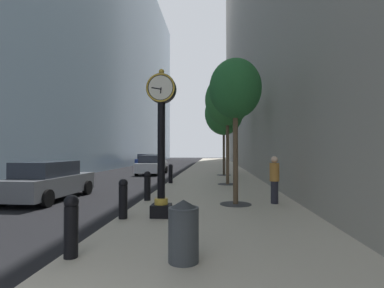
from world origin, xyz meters
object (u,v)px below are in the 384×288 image
(bollard_nearest, at_px, (71,225))
(pedestrian_walking, at_px, (274,178))
(bollard_fourth, at_px, (161,178))
(car_blue_trailing, at_px, (147,160))
(street_tree_mid_far, at_px, (224,113))
(car_silver_near, at_px, (154,163))
(street_clock, at_px, (161,135))
(bollard_second, at_px, (123,198))
(bollard_fifth, at_px, (171,173))
(street_tree_mid_near, at_px, (227,100))
(street_tree_near, at_px, (235,90))
(car_white_far, at_px, (152,165))
(trash_bin, at_px, (184,230))
(car_grey_mid, at_px, (49,181))
(bollard_third, at_px, (147,185))

(bollard_nearest, bearing_deg, pedestrian_walking, 50.33)
(bollard_fourth, xyz_separation_m, car_blue_trailing, (-5.97, 22.52, 0.06))
(street_tree_mid_far, height_order, car_silver_near, street_tree_mid_far)
(street_clock, bearing_deg, pedestrian_walking, 32.96)
(street_clock, height_order, street_tree_mid_far, street_tree_mid_far)
(bollard_fourth, bearing_deg, car_blue_trailing, 104.84)
(bollard_second, distance_m, pedestrian_walking, 5.38)
(bollard_fifth, relative_size, car_blue_trailing, 0.24)
(bollard_nearest, bearing_deg, street_tree_mid_near, 74.06)
(street_tree_near, bearing_deg, bollard_second, -143.93)
(bollard_fourth, height_order, car_white_far, car_white_far)
(street_tree_mid_far, relative_size, trash_bin, 6.12)
(street_tree_mid_near, xyz_separation_m, car_grey_mid, (-7.50, -4.92, -4.06))
(street_tree_near, bearing_deg, trash_bin, -103.25)
(bollard_fifth, xyz_separation_m, pedestrian_walking, (4.67, -6.24, 0.31))
(street_tree_mid_near, bearing_deg, street_tree_mid_far, 90.00)
(bollard_third, bearing_deg, car_blue_trailing, 103.18)
(bollard_fifth, relative_size, car_silver_near, 0.25)
(bollard_nearest, xyz_separation_m, car_silver_near, (-3.58, 24.53, 0.07))
(trash_bin, height_order, car_silver_near, car_silver_near)
(bollard_nearest, bearing_deg, street_tree_mid_far, 79.44)
(street_tree_mid_far, bearing_deg, bollard_fourth, -110.70)
(car_grey_mid, bearing_deg, bollard_nearest, -57.08)
(bollard_second, height_order, pedestrian_walking, pedestrian_walking)
(street_tree_near, height_order, trash_bin, street_tree_near)
(car_grey_mid, bearing_deg, bollard_fourth, 29.18)
(bollard_fourth, bearing_deg, bollard_second, -90.00)
(car_white_far, bearing_deg, bollard_third, -78.58)
(pedestrian_walking, bearing_deg, trash_bin, -115.16)
(bollard_third, relative_size, car_silver_near, 0.25)
(street_tree_mid_near, distance_m, pedestrian_walking, 7.10)
(bollard_third, distance_m, car_silver_near, 18.94)
(bollard_fourth, relative_size, street_tree_near, 0.21)
(bollard_third, xyz_separation_m, bollard_fifth, (0.00, 5.93, 0.00))
(bollard_fourth, relative_size, car_blue_trailing, 0.24)
(street_clock, relative_size, bollard_fifth, 3.84)
(bollard_third, distance_m, bollard_fifth, 5.93)
(street_tree_mid_near, distance_m, car_white_far, 10.83)
(bollard_second, height_order, bollard_fifth, same)
(street_clock, bearing_deg, street_tree_mid_near, 74.59)
(bollard_second, distance_m, bollard_fourth, 5.93)
(street_tree_mid_near, relative_size, car_silver_near, 1.37)
(car_blue_trailing, bearing_deg, street_tree_mid_near, -65.17)
(bollard_fifth, height_order, car_blue_trailing, car_blue_trailing)
(car_white_far, bearing_deg, street_tree_mid_near, -53.25)
(car_blue_trailing, bearing_deg, trash_bin, -75.79)
(car_silver_near, distance_m, car_grey_mid, 18.01)
(trash_bin, height_order, pedestrian_walking, pedestrian_walking)
(street_clock, bearing_deg, car_white_far, 103.02)
(bollard_nearest, relative_size, bollard_fourth, 1.00)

